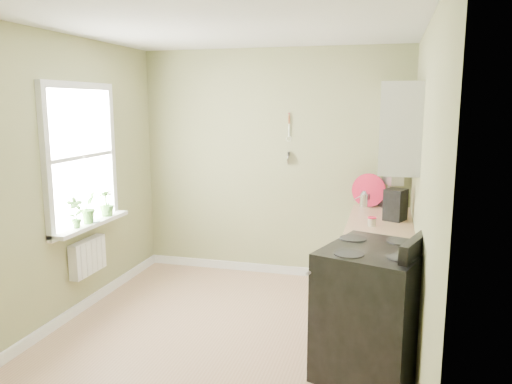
% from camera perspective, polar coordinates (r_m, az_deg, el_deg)
% --- Properties ---
extents(floor, '(3.20, 3.60, 0.02)m').
position_cam_1_polar(floor, '(4.67, -3.42, -16.32)').
color(floor, '#A97D5E').
rests_on(floor, ground).
extents(ceiling, '(3.20, 3.60, 0.02)m').
position_cam_1_polar(ceiling, '(4.23, -3.82, 18.82)').
color(ceiling, white).
rests_on(ceiling, wall_back).
extents(wall_back, '(3.20, 0.02, 2.70)m').
position_cam_1_polar(wall_back, '(5.97, 1.90, 3.20)').
color(wall_back, '#989B69').
rests_on(wall_back, floor).
extents(wall_left, '(0.02, 3.60, 2.70)m').
position_cam_1_polar(wall_left, '(4.99, -21.44, 1.14)').
color(wall_left, '#989B69').
rests_on(wall_left, floor).
extents(wall_right, '(0.02, 3.60, 2.70)m').
position_cam_1_polar(wall_right, '(4.04, 18.61, -0.66)').
color(wall_right, '#989B69').
rests_on(wall_right, floor).
extents(base_cabinets, '(0.60, 1.60, 0.87)m').
position_cam_1_polar(base_cabinets, '(5.23, 13.94, -8.40)').
color(base_cabinets, silver).
rests_on(base_cabinets, floor).
extents(countertop, '(0.64, 1.60, 0.04)m').
position_cam_1_polar(countertop, '(5.10, 14.05, -3.54)').
color(countertop, tan).
rests_on(countertop, base_cabinets).
extents(upper_cabinets, '(0.35, 1.40, 0.80)m').
position_cam_1_polar(upper_cabinets, '(5.07, 16.07, 7.26)').
color(upper_cabinets, silver).
rests_on(upper_cabinets, wall_right).
extents(window, '(0.06, 1.14, 1.44)m').
position_cam_1_polar(window, '(5.19, -19.39, 3.82)').
color(window, white).
rests_on(window, wall_left).
extents(window_sill, '(0.18, 1.14, 0.04)m').
position_cam_1_polar(window_sill, '(5.26, -18.31, -3.46)').
color(window_sill, white).
rests_on(window_sill, wall_left).
extents(radiator, '(0.12, 0.50, 0.35)m').
position_cam_1_polar(radiator, '(5.32, -18.68, -7.01)').
color(radiator, white).
rests_on(radiator, wall_left).
extents(wall_utensils, '(0.02, 0.14, 0.58)m').
position_cam_1_polar(wall_utensils, '(5.88, 3.76, 5.18)').
color(wall_utensils, tan).
rests_on(wall_utensils, wall_back).
extents(stove, '(0.95, 1.00, 1.13)m').
position_cam_1_polar(stove, '(4.02, 13.30, -12.99)').
color(stove, black).
rests_on(stove, floor).
extents(stand_mixer, '(0.31, 0.38, 0.41)m').
position_cam_1_polar(stand_mixer, '(5.79, 15.21, -0.02)').
color(stand_mixer, '#B2B2B7').
rests_on(stand_mixer, countertop).
extents(kettle, '(0.18, 0.11, 0.18)m').
position_cam_1_polar(kettle, '(5.79, 12.25, -0.74)').
color(kettle, silver).
rests_on(kettle, countertop).
extents(coffee_maker, '(0.25, 0.26, 0.32)m').
position_cam_1_polar(coffee_maker, '(5.17, 15.61, -1.49)').
color(coffee_maker, black).
rests_on(coffee_maker, countertop).
extents(red_tray, '(0.38, 0.13, 0.38)m').
position_cam_1_polar(red_tray, '(5.77, 12.74, 0.20)').
color(red_tray, '#B61736').
rests_on(red_tray, countertop).
extents(jar, '(0.08, 0.08, 0.09)m').
position_cam_1_polar(jar, '(4.89, 13.09, -3.31)').
color(jar, '#B8AE92').
rests_on(jar, countertop).
extents(plant_a, '(0.18, 0.19, 0.30)m').
position_cam_1_polar(plant_a, '(5.01, -19.94, -2.24)').
color(plant_a, '#43792F').
rests_on(plant_a, window_sill).
extents(plant_b, '(0.17, 0.20, 0.32)m').
position_cam_1_polar(plant_b, '(5.18, -18.60, -1.67)').
color(plant_b, '#43792F').
rests_on(plant_b, window_sill).
extents(plant_c, '(0.21, 0.21, 0.28)m').
position_cam_1_polar(plant_c, '(5.45, -16.70, -1.20)').
color(plant_c, '#43792F').
rests_on(plant_c, window_sill).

